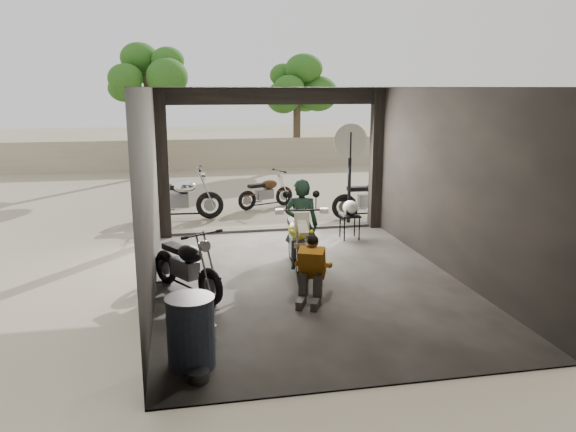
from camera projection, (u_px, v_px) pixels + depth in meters
name	position (u px, v px, depth m)	size (l,w,h in m)	color
ground	(308.00, 281.00, 9.47)	(80.00, 80.00, 0.00)	#7A6D56
garage	(301.00, 201.00, 9.71)	(7.00, 7.13, 3.20)	#2D2B28
boundary_wall	(229.00, 153.00, 22.72)	(18.00, 0.30, 1.20)	gray
tree_left	(147.00, 65.00, 19.97)	(2.20, 2.20, 5.60)	#382B1E
tree_right	(297.00, 79.00, 22.59)	(2.20, 2.20, 5.00)	#382B1E
main_bike	(297.00, 238.00, 9.72)	(0.81, 1.96, 1.31)	beige
left_bike	(186.00, 261.00, 8.79)	(0.66, 1.61, 1.09)	black
outside_bike_a	(178.00, 194.00, 13.78)	(0.79, 1.91, 1.29)	black
outside_bike_b	(266.00, 190.00, 15.18)	(0.61, 1.48, 1.00)	#3E210E
outside_bike_c	(372.00, 195.00, 13.93)	(0.73, 1.78, 1.20)	black
rider	(301.00, 225.00, 9.90)	(0.60, 0.40, 1.65)	black
mechanic	(311.00, 272.00, 8.36)	(0.51, 0.69, 1.01)	orange
stool	(350.00, 218.00, 12.00)	(0.39, 0.39, 0.55)	black
helmet	(350.00, 208.00, 11.95)	(0.32, 0.34, 0.31)	white
oil_drum	(191.00, 333.00, 6.47)	(0.55, 0.55, 0.86)	#3D4B68
sign_post	(350.00, 157.00, 13.05)	(0.80, 0.08, 2.40)	black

